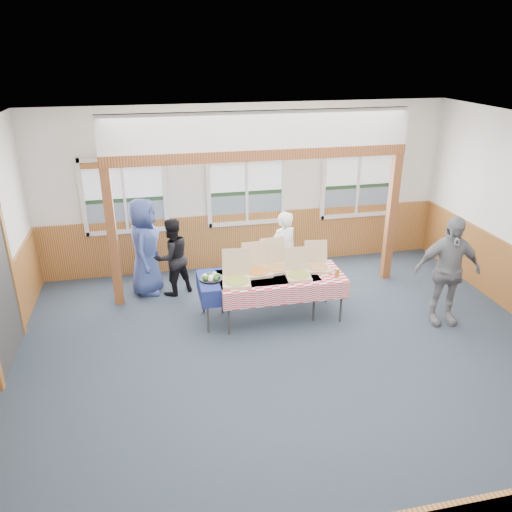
# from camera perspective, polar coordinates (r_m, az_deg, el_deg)

# --- Properties ---
(floor) EXTENTS (8.00, 8.00, 0.00)m
(floor) POSITION_cam_1_polar(r_m,az_deg,el_deg) (7.33, 4.35, -11.77)
(floor) COLOR #25313C
(floor) RESTS_ON ground
(ceiling) EXTENTS (8.00, 8.00, 0.00)m
(ceiling) POSITION_cam_1_polar(r_m,az_deg,el_deg) (6.10, 5.27, 13.73)
(ceiling) COLOR white
(ceiling) RESTS_ON wall_back
(wall_back) EXTENTS (8.00, 0.00, 8.00)m
(wall_back) POSITION_cam_1_polar(r_m,az_deg,el_deg) (9.77, -1.14, 7.76)
(wall_back) COLOR silver
(wall_back) RESTS_ON floor
(wall_front) EXTENTS (8.00, 0.00, 8.00)m
(wall_front) POSITION_cam_1_polar(r_m,az_deg,el_deg) (3.87, 20.76, -20.70)
(wall_front) COLOR silver
(wall_front) RESTS_ON floor
(wainscot_back) EXTENTS (7.98, 0.05, 1.10)m
(wainscot_back) POSITION_cam_1_polar(r_m,az_deg,el_deg) (10.07, -1.06, 1.96)
(wainscot_back) COLOR brown
(wainscot_back) RESTS_ON floor
(window_left) EXTENTS (1.56, 0.10, 1.46)m
(window_left) POSITION_cam_1_polar(r_m,az_deg,el_deg) (9.55, -14.87, 7.13)
(window_left) COLOR silver
(window_left) RESTS_ON wall_back
(window_mid) EXTENTS (1.56, 0.10, 1.46)m
(window_mid) POSITION_cam_1_polar(r_m,az_deg,el_deg) (9.71, -1.09, 8.15)
(window_mid) COLOR silver
(window_mid) RESTS_ON wall_back
(window_right) EXTENTS (1.56, 0.10, 1.46)m
(window_right) POSITION_cam_1_polar(r_m,az_deg,el_deg) (10.38, 11.61, 8.67)
(window_right) COLOR silver
(window_right) RESTS_ON wall_back
(post_left) EXTENTS (0.15, 0.15, 2.40)m
(post_left) POSITION_cam_1_polar(r_m,az_deg,el_deg) (8.61, -16.08, 1.89)
(post_left) COLOR brown
(post_left) RESTS_ON floor
(post_right) EXTENTS (0.15, 0.15, 2.40)m
(post_right) POSITION_cam_1_polar(r_m,az_deg,el_deg) (9.60, 15.17, 4.17)
(post_right) COLOR brown
(post_right) RESTS_ON floor
(cross_beam) EXTENTS (5.15, 0.18, 0.18)m
(cross_beam) POSITION_cam_1_polar(r_m,az_deg,el_deg) (8.42, 0.42, 11.50)
(cross_beam) COLOR brown
(cross_beam) RESTS_ON post_left
(table_left) EXTENTS (2.07, 1.62, 0.76)m
(table_left) POSITION_cam_1_polar(r_m,az_deg,el_deg) (8.04, 0.19, -2.55)
(table_left) COLOR #313131
(table_left) RESTS_ON floor
(table_right) EXTENTS (2.09, 1.08, 0.76)m
(table_right) POSITION_cam_1_polar(r_m,az_deg,el_deg) (8.03, 2.89, -2.60)
(table_right) COLOR #313131
(table_right) RESTS_ON floor
(pizza_box_a) EXTENTS (0.43, 0.50, 0.40)m
(pizza_box_a) POSITION_cam_1_polar(r_m,az_deg,el_deg) (7.83, -2.46, -2.36)
(pizza_box_a) COLOR tan
(pizza_box_a) RESTS_ON table_left
(pizza_box_b) EXTENTS (0.45, 0.54, 0.46)m
(pizza_box_b) POSITION_cam_1_polar(r_m,az_deg,el_deg) (8.21, 2.32, -1.06)
(pizza_box_b) COLOR tan
(pizza_box_b) RESTS_ON table_left
(pizza_box_c) EXTENTS (0.50, 0.58, 0.47)m
(pizza_box_c) POSITION_cam_1_polar(r_m,az_deg,el_deg) (7.75, -2.24, -2.60)
(pizza_box_c) COLOR tan
(pizza_box_c) RESTS_ON table_right
(pizza_box_d) EXTENTS (0.43, 0.51, 0.45)m
(pizza_box_d) POSITION_cam_1_polar(r_m,az_deg,el_deg) (8.07, 0.14, -1.48)
(pizza_box_d) COLOR tan
(pizza_box_d) RESTS_ON table_right
(pizza_box_e) EXTENTS (0.42, 0.50, 0.42)m
(pizza_box_e) POSITION_cam_1_polar(r_m,az_deg,el_deg) (7.98, 4.81, -1.91)
(pizza_box_e) COLOR tan
(pizza_box_e) RESTS_ON table_right
(pizza_box_f) EXTENTS (0.44, 0.51, 0.42)m
(pizza_box_f) POSITION_cam_1_polar(r_m,az_deg,el_deg) (8.28, 7.04, -1.02)
(pizza_box_f) COLOR tan
(pizza_box_f) RESTS_ON table_right
(veggie_tray) EXTENTS (0.38, 0.38, 0.09)m
(veggie_tray) POSITION_cam_1_polar(r_m,az_deg,el_deg) (7.89, -5.14, -2.47)
(veggie_tray) COLOR black
(veggie_tray) RESTS_ON table_left
(drink_glass) EXTENTS (0.07, 0.07, 0.15)m
(drink_glass) POSITION_cam_1_polar(r_m,az_deg,el_deg) (8.01, 9.26, -1.95)
(drink_glass) COLOR #965819
(drink_glass) RESTS_ON table_right
(woman_white) EXTENTS (0.66, 0.55, 1.54)m
(woman_white) POSITION_cam_1_polar(r_m,az_deg,el_deg) (8.84, 3.10, 0.33)
(woman_white) COLOR white
(woman_white) RESTS_ON floor
(woman_black) EXTENTS (0.86, 0.79, 1.42)m
(woman_black) POSITION_cam_1_polar(r_m,az_deg,el_deg) (8.94, -9.56, -0.10)
(woman_black) COLOR black
(woman_black) RESTS_ON floor
(man_blue) EXTENTS (0.72, 0.95, 1.76)m
(man_blue) POSITION_cam_1_polar(r_m,az_deg,el_deg) (9.02, -12.60, 1.04)
(man_blue) COLOR navy
(man_blue) RESTS_ON floor
(person_grey) EXTENTS (1.11, 0.60, 1.80)m
(person_grey) POSITION_cam_1_polar(r_m,az_deg,el_deg) (8.38, 21.01, -1.60)
(person_grey) COLOR slate
(person_grey) RESTS_ON floor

